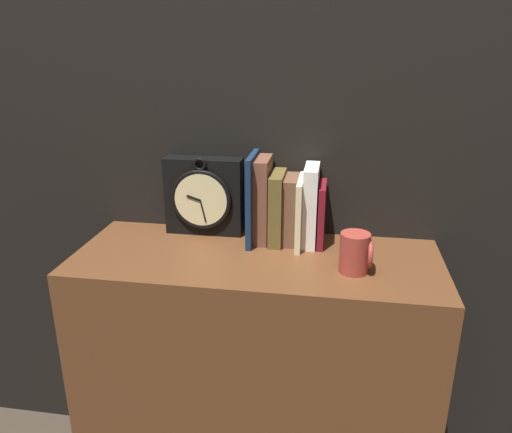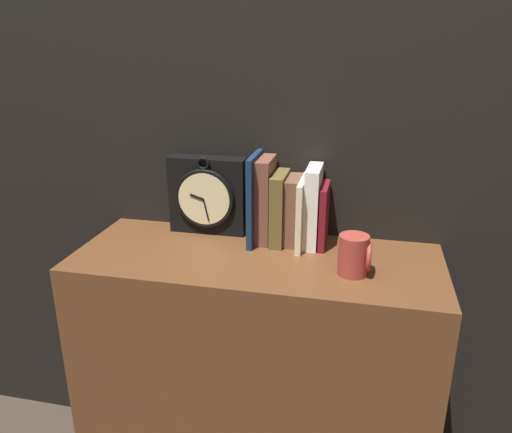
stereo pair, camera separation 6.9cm
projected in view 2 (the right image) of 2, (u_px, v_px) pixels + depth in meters
wall_back at (273, 55)px, 1.35m from camera, size 6.00×0.05×2.60m
bookshelf at (256, 381)px, 1.45m from camera, size 0.97×0.38×0.80m
clock at (208, 195)px, 1.45m from camera, size 0.22×0.08×0.23m
book_slot0_navy at (255, 199)px, 1.38m from camera, size 0.01×0.15×0.25m
book_slot1_brown at (265, 200)px, 1.39m from camera, size 0.04×0.12×0.24m
book_slot2_brown at (280, 208)px, 1.38m from camera, size 0.04×0.13×0.20m
book_slot3_brown at (293, 210)px, 1.38m from camera, size 0.04×0.12×0.19m
book_slot4_cream at (302, 213)px, 1.36m from camera, size 0.02×0.16×0.19m
book_slot5_white at (313, 206)px, 1.36m from camera, size 0.04×0.13×0.22m
book_slot6_maroon at (324, 216)px, 1.36m from camera, size 0.02×0.13×0.17m
mug at (355, 255)px, 1.20m from camera, size 0.08×0.07×0.10m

